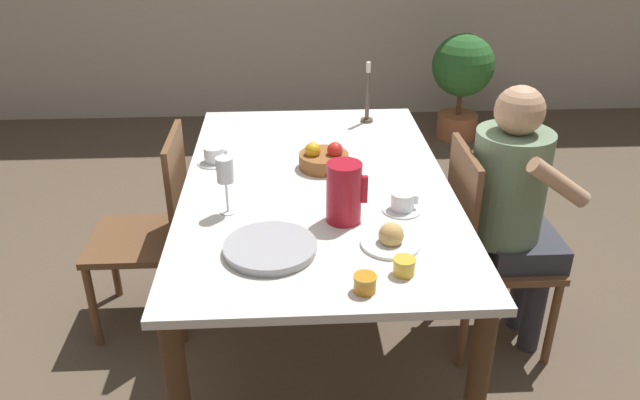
{
  "coord_description": "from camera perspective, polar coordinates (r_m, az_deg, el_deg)",
  "views": [
    {
      "loc": [
        -0.11,
        -2.22,
        1.85
      ],
      "look_at": [
        0.0,
        -0.25,
        0.83
      ],
      "focal_mm": 35.0,
      "sensor_mm": 36.0,
      "label": 1
    }
  ],
  "objects": [
    {
      "name": "ground_plane",
      "position": [
        2.89,
        -0.29,
        -12.3
      ],
      "size": [
        20.0,
        20.0,
        0.0
      ],
      "primitive_type": "plane",
      "color": "brown"
    },
    {
      "name": "dining_table",
      "position": [
        2.51,
        -0.32,
        -0.34
      ],
      "size": [
        1.04,
        1.7,
        0.78
      ],
      "color": "silver",
      "rests_on": "ground_plane"
    },
    {
      "name": "chair_person_side",
      "position": [
        2.7,
        14.88,
        -4.01
      ],
      "size": [
        0.42,
        0.42,
        0.91
      ],
      "rotation": [
        0.0,
        0.0,
        -1.57
      ],
      "color": "brown",
      "rests_on": "ground_plane"
    },
    {
      "name": "chair_opposite",
      "position": [
        2.83,
        -14.94,
        -2.48
      ],
      "size": [
        0.42,
        0.42,
        0.91
      ],
      "rotation": [
        0.0,
        0.0,
        1.57
      ],
      "color": "brown",
      "rests_on": "ground_plane"
    },
    {
      "name": "person_seated",
      "position": [
        2.63,
        17.33,
        -0.13
      ],
      "size": [
        0.39,
        0.41,
        1.17
      ],
      "rotation": [
        0.0,
        0.0,
        -1.57
      ],
      "color": "#33333D",
      "rests_on": "ground_plane"
    },
    {
      "name": "red_pitcher",
      "position": [
        2.14,
        2.2,
        0.72
      ],
      "size": [
        0.15,
        0.12,
        0.22
      ],
      "color": "#A31423",
      "rests_on": "dining_table"
    },
    {
      "name": "wine_glass_water",
      "position": [
        2.2,
        -8.67,
        2.5
      ],
      "size": [
        0.06,
        0.06,
        0.21
      ],
      "color": "white",
      "rests_on": "dining_table"
    },
    {
      "name": "teacup_near_person",
      "position": [
        2.26,
        7.55,
        -0.27
      ],
      "size": [
        0.14,
        0.14,
        0.07
      ],
      "color": "silver",
      "rests_on": "dining_table"
    },
    {
      "name": "teacup_across",
      "position": [
        2.66,
        -9.63,
        3.96
      ],
      "size": [
        0.14,
        0.14,
        0.07
      ],
      "color": "silver",
      "rests_on": "dining_table"
    },
    {
      "name": "serving_tray",
      "position": [
        2.01,
        -4.57,
        -4.39
      ],
      "size": [
        0.3,
        0.3,
        0.03
      ],
      "color": "#9E9EA3",
      "rests_on": "dining_table"
    },
    {
      "name": "bread_plate",
      "position": [
        2.05,
        6.5,
        -3.55
      ],
      "size": [
        0.2,
        0.2,
        0.08
      ],
      "color": "silver",
      "rests_on": "dining_table"
    },
    {
      "name": "jam_jar_amber",
      "position": [
        1.91,
        7.7,
        -5.96
      ],
      "size": [
        0.07,
        0.07,
        0.05
      ],
      "color": "gold",
      "rests_on": "dining_table"
    },
    {
      "name": "jam_jar_red",
      "position": [
        1.82,
        4.13,
        -7.53
      ],
      "size": [
        0.07,
        0.07,
        0.05
      ],
      "color": "#C67A1E",
      "rests_on": "dining_table"
    },
    {
      "name": "fruit_bowl",
      "position": [
        2.57,
        0.35,
        3.78
      ],
      "size": [
        0.21,
        0.21,
        0.11
      ],
      "color": "brown",
      "rests_on": "dining_table"
    },
    {
      "name": "candlestick_tall",
      "position": [
        3.07,
        4.36,
        9.17
      ],
      "size": [
        0.06,
        0.06,
        0.3
      ],
      "color": "#4C4238",
      "rests_on": "dining_table"
    },
    {
      "name": "potted_plant",
      "position": [
        4.98,
        12.87,
        11.1
      ],
      "size": [
        0.47,
        0.47,
        0.82
      ],
      "color": "#A8603D",
      "rests_on": "ground_plane"
    }
  ]
}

